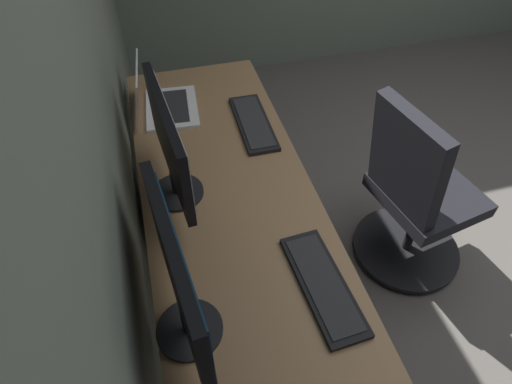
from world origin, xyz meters
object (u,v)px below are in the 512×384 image
(keyboard_main, at_px, (323,284))
(monitor_secondary, at_px, (180,282))
(office_chair, at_px, (414,200))
(monitor_primary, at_px, (170,146))
(laptop_leftmost, at_px, (158,101))
(drawer_pedestal, at_px, (222,236))
(keyboard_spare, at_px, (253,123))

(keyboard_main, bearing_deg, monitor_secondary, 95.15)
(keyboard_main, xyz_separation_m, office_chair, (0.47, -0.67, -0.28))
(keyboard_main, bearing_deg, monitor_primary, 36.14)
(monitor_secondary, relative_size, keyboard_main, 1.22)
(monitor_primary, distance_m, keyboard_main, 0.70)
(monitor_primary, height_order, laptop_leftmost, monitor_primary)
(monitor_primary, distance_m, laptop_leftmost, 0.59)
(drawer_pedestal, bearing_deg, office_chair, -96.89)
(monitor_secondary, relative_size, office_chair, 0.54)
(monitor_primary, distance_m, monitor_secondary, 0.58)
(keyboard_main, bearing_deg, laptop_leftmost, 19.99)
(monitor_primary, relative_size, keyboard_main, 1.29)
(monitor_secondary, height_order, keyboard_main, monitor_secondary)
(keyboard_main, distance_m, keyboard_spare, 0.88)
(monitor_secondary, bearing_deg, monitor_primary, -4.49)
(monitor_primary, xyz_separation_m, keyboard_main, (-0.53, -0.39, -0.23))
(drawer_pedestal, xyz_separation_m, laptop_leftmost, (0.51, 0.17, 0.44))
(drawer_pedestal, xyz_separation_m, monitor_primary, (-0.05, 0.16, 0.62))
(drawer_pedestal, height_order, keyboard_spare, keyboard_spare)
(drawer_pedestal, height_order, monitor_primary, monitor_primary)
(monitor_primary, xyz_separation_m, keyboard_spare, (0.34, -0.39, -0.23))
(drawer_pedestal, bearing_deg, monitor_primary, 106.86)
(monitor_secondary, xyz_separation_m, keyboard_spare, (0.92, -0.44, -0.25))
(keyboard_spare, distance_m, office_chair, 0.83)
(keyboard_main, height_order, office_chair, office_chair)
(drawer_pedestal, distance_m, laptop_leftmost, 0.70)
(laptop_leftmost, distance_m, keyboard_main, 1.17)
(monitor_primary, height_order, keyboard_main, monitor_primary)
(drawer_pedestal, relative_size, keyboard_spare, 1.65)
(keyboard_main, bearing_deg, keyboard_spare, -0.00)
(laptop_leftmost, relative_size, keyboard_spare, 0.83)
(monitor_primary, bearing_deg, monitor_secondary, 175.51)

